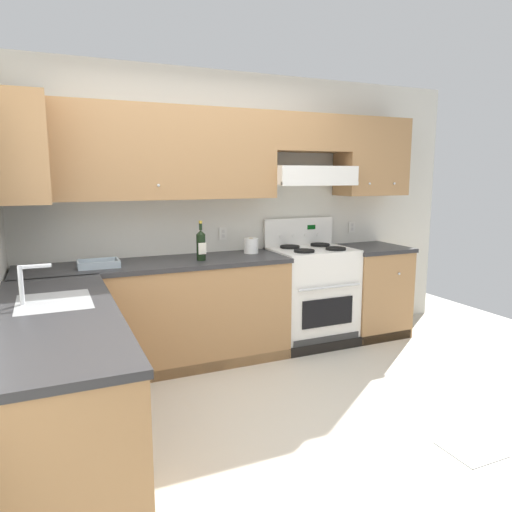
# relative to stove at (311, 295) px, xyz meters

# --- Properties ---
(ground_plane) EXTENTS (7.04, 7.04, 0.00)m
(ground_plane) POSITION_rel_stove_xyz_m (-1.05, -1.25, -0.48)
(ground_plane) COLOR beige
(floor_accent_tile) EXTENTS (0.30, 0.30, 0.01)m
(floor_accent_tile) POSITION_rel_stove_xyz_m (-0.08, -2.02, -0.48)
(floor_accent_tile) COLOR slate
(floor_accent_tile) RESTS_ON ground_plane
(wall_back) EXTENTS (4.68, 0.57, 2.55)m
(wall_back) POSITION_rel_stove_xyz_m (-0.65, 0.27, 1.00)
(wall_back) COLOR silver
(wall_back) RESTS_ON ground_plane
(counter_back_run) EXTENTS (3.60, 0.65, 0.91)m
(counter_back_run) POSITION_rel_stove_xyz_m (-1.00, -0.01, -0.03)
(counter_back_run) COLOR #A87A4C
(counter_back_run) RESTS_ON ground_plane
(counter_left_run) EXTENTS (0.63, 1.91, 1.13)m
(counter_left_run) POSITION_rel_stove_xyz_m (-2.29, -1.25, -0.02)
(counter_left_run) COLOR #A87A4C
(counter_left_run) RESTS_ON ground_plane
(stove) EXTENTS (0.76, 0.62, 1.20)m
(stove) POSITION_rel_stove_xyz_m (0.00, 0.00, 0.00)
(stove) COLOR white
(stove) RESTS_ON ground_plane
(wine_bottle) EXTENTS (0.08, 0.08, 0.34)m
(wine_bottle) POSITION_rel_stove_xyz_m (-1.13, -0.08, 0.57)
(wine_bottle) COLOR black
(wine_bottle) RESTS_ON counter_back_run
(bowl) EXTENTS (0.31, 0.22, 0.06)m
(bowl) POSITION_rel_stove_xyz_m (-1.96, -0.05, 0.45)
(bowl) COLOR #9EADB7
(bowl) RESTS_ON counter_back_run
(paper_towel_roll) EXTENTS (0.13, 0.13, 0.14)m
(paper_towel_roll) POSITION_rel_stove_xyz_m (-0.59, 0.10, 0.50)
(paper_towel_roll) COLOR white
(paper_towel_roll) RESTS_ON counter_back_run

